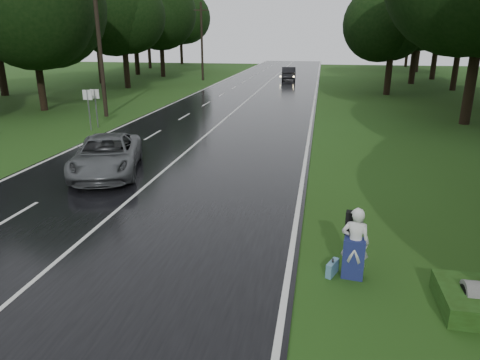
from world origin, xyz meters
name	(u,v)px	position (x,y,z in m)	size (l,w,h in m)	color
ground	(65,256)	(0.00, 0.00, 0.00)	(160.00, 160.00, 0.00)	#224614
road	(226,118)	(0.00, 20.00, 0.02)	(12.00, 140.00, 0.04)	black
lane_center	(226,118)	(0.00, 20.00, 0.04)	(0.12, 140.00, 0.01)	silver
grey_car	(107,155)	(-2.19, 6.87, 0.79)	(2.49, 5.41, 1.50)	#515557
far_car	(289,73)	(2.14, 47.75, 0.84)	(1.70, 4.87, 1.60)	black
hitchhiker	(355,245)	(7.30, 0.33, 0.82)	(0.70, 0.64, 1.77)	silver
suitcase	(332,268)	(6.83, 0.33, 0.18)	(0.14, 0.49, 0.35)	teal
utility_pole_mid	(107,116)	(-8.50, 19.27, 0.00)	(1.80, 0.28, 10.10)	black
utility_pole_far	(203,80)	(-8.50, 45.43, 0.00)	(1.80, 0.28, 9.24)	black
road_sign_a	(91,130)	(-7.20, 14.71, 0.00)	(0.58, 0.10, 2.41)	white
road_sign_b	(98,127)	(-7.20, 15.57, 0.00)	(0.56, 0.10, 2.35)	white
tree_left_d	(45,110)	(-14.41, 20.91, 0.00)	(7.94, 7.94, 12.40)	black
tree_left_e	(128,88)	(-14.35, 35.92, 0.00)	(8.52, 8.52, 13.32)	black
tree_left_f	(163,77)	(-15.24, 49.51, 0.00)	(8.91, 8.91, 13.93)	black
tree_right_d	(464,124)	(15.54, 20.91, 0.00)	(10.28, 10.28, 16.06)	black
tree_right_e	(386,95)	(12.53, 35.14, 0.00)	(7.33, 7.33, 11.45)	black
tree_right_f	(411,84)	(16.69, 45.95, 0.00)	(9.75, 9.75, 15.23)	black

